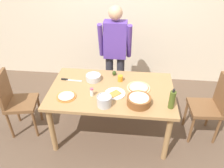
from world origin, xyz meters
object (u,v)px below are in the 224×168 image
chair_wooden_left (15,100)px  steel_pot (104,101)px  cup_orange (120,78)px  chef_knife (69,80)px  dining_table (112,95)px  person_cook (115,51)px  pizza_cooked_on_tray (66,96)px  avocado (114,73)px  plate_with_slice (115,93)px  popcorn_bowl (139,100)px  pizza_raw_on_board (139,88)px  mixing_bowl_steel (93,78)px  salt_shaker (92,92)px  olive_oil_bottle (172,100)px  chair_wooden_right (211,105)px

chair_wooden_left → steel_pot: (1.27, -0.26, 0.29)m
cup_orange → chef_knife: (-0.70, -0.06, -0.04)m
dining_table → person_cook: (-0.02, 0.76, 0.27)m
pizza_cooked_on_tray → avocado: size_ratio=3.46×
plate_with_slice → popcorn_bowl: (0.29, -0.17, 0.05)m
dining_table → chef_knife: 0.63m
pizza_raw_on_board → avocado: size_ratio=4.28×
pizza_cooked_on_tray → mixing_bowl_steel: size_ratio=1.21×
chair_wooden_left → dining_table: bearing=3.1°
popcorn_bowl → avocado: bearing=119.3°
salt_shaker → dining_table: bearing=33.9°
pizza_raw_on_board → plate_with_slice: plate_with_slice is taller
pizza_cooked_on_tray → cup_orange: (0.63, 0.43, 0.03)m
salt_shaker → chef_knife: size_ratio=0.36×
pizza_raw_on_board → olive_oil_bottle: 0.52m
avocado → mixing_bowl_steel: bearing=-150.3°
chair_wooden_left → steel_pot: 1.33m
pizza_raw_on_board → chair_wooden_right: bearing=2.1°
mixing_bowl_steel → olive_oil_bottle: 1.10m
plate_with_slice → olive_oil_bottle: olive_oil_bottle is taller
mixing_bowl_steel → plate_with_slice: bearing=-42.1°
chair_wooden_left → chair_wooden_right: (2.64, 0.17, 0.00)m
dining_table → salt_shaker: (-0.23, -0.15, 0.14)m
steel_pot → chef_knife: size_ratio=0.60×
mixing_bowl_steel → steel_pot: 0.57m
salt_shaker → person_cook: bearing=77.4°
dining_table → olive_oil_bottle: 0.80m
pizza_raw_on_board → pizza_cooked_on_tray: size_ratio=1.24×
chair_wooden_right → chef_knife: chair_wooden_right is taller
dining_table → mixing_bowl_steel: bearing=144.1°
pizza_raw_on_board → cup_orange: bearing=149.0°
cup_orange → chef_knife: cup_orange is taller
plate_with_slice → cup_orange: bearing=81.9°
pizza_raw_on_board → steel_pot: bearing=-135.4°
steel_pot → cup_orange: 0.56m
chair_wooden_left → avocado: chair_wooden_left is taller
chair_wooden_right → avocado: chair_wooden_right is taller
steel_pot → salt_shaker: bearing=135.3°
pizza_raw_on_board → cup_orange: 0.29m
olive_oil_bottle → pizza_raw_on_board: bearing=136.8°
steel_pot → chair_wooden_left: bearing=168.6°
dining_table → pizza_raw_on_board: 0.36m
avocado → pizza_raw_on_board: bearing=-40.1°
pizza_raw_on_board → steel_pot: size_ratio=1.73×
pizza_raw_on_board → popcorn_bowl: size_ratio=1.07×
plate_with_slice → olive_oil_bottle: bearing=-16.1°
chair_wooden_right → cup_orange: chair_wooden_right is taller
dining_table → salt_shaker: 0.31m
popcorn_bowl → mixing_bowl_steel: size_ratio=1.40×
dining_table → pizza_raw_on_board: pizza_raw_on_board is taller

